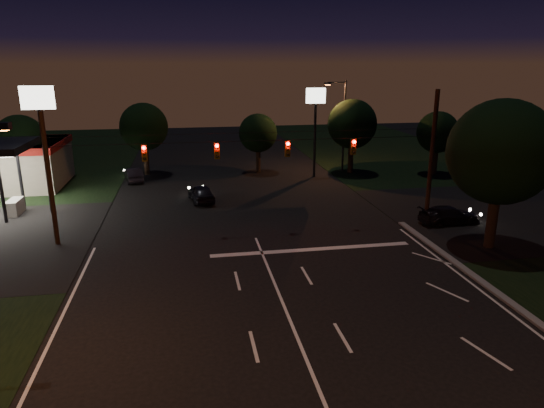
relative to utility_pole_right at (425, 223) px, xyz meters
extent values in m
plane|color=black|center=(-12.00, -15.00, 0.00)|extent=(140.00, 140.00, 0.00)
cube|color=black|center=(8.00, 1.00, 0.00)|extent=(20.00, 16.00, 0.02)
cube|color=silver|center=(-9.00, -3.50, 0.01)|extent=(12.00, 0.50, 0.01)
cylinder|color=black|center=(0.00, 0.00, 0.00)|extent=(0.30, 0.30, 9.00)
cylinder|color=black|center=(-24.00, 0.00, 0.00)|extent=(0.28, 0.28, 8.00)
cylinder|color=black|center=(-12.00, 0.00, 6.00)|extent=(24.00, 0.03, 0.03)
cylinder|color=black|center=(-12.00, 0.00, 6.50)|extent=(24.00, 0.02, 0.02)
cube|color=#3F3307|center=(-18.50, 0.00, 5.45)|extent=(0.32, 0.26, 1.00)
sphere|color=#FF0705|center=(-18.50, -0.16, 5.78)|extent=(0.22, 0.22, 0.22)
sphere|color=black|center=(-18.50, -0.16, 5.45)|extent=(0.20, 0.20, 0.20)
sphere|color=black|center=(-18.50, -0.16, 5.12)|extent=(0.20, 0.20, 0.20)
cube|color=#3F3307|center=(-14.20, 0.00, 5.45)|extent=(0.32, 0.26, 1.00)
sphere|color=#FF0705|center=(-14.20, -0.16, 5.78)|extent=(0.22, 0.22, 0.22)
sphere|color=black|center=(-14.20, -0.16, 5.45)|extent=(0.20, 0.20, 0.20)
sphere|color=black|center=(-14.20, -0.16, 5.12)|extent=(0.20, 0.20, 0.20)
cube|color=#3F3307|center=(-9.80, 0.00, 5.45)|extent=(0.32, 0.26, 1.00)
sphere|color=#FF0705|center=(-9.80, -0.16, 5.78)|extent=(0.22, 0.22, 0.22)
sphere|color=black|center=(-9.80, -0.16, 5.45)|extent=(0.20, 0.20, 0.20)
sphere|color=black|center=(-9.80, -0.16, 5.12)|extent=(0.20, 0.20, 0.20)
cube|color=#3F3307|center=(-5.50, 0.00, 5.45)|extent=(0.32, 0.26, 1.00)
sphere|color=#FF0705|center=(-5.50, -0.16, 5.78)|extent=(0.22, 0.22, 0.22)
sphere|color=black|center=(-5.50, -0.16, 5.45)|extent=(0.20, 0.20, 0.20)
sphere|color=black|center=(-5.50, -0.16, 5.12)|extent=(0.20, 0.20, 0.20)
cube|color=gray|center=(-28.50, 7.00, 0.55)|extent=(0.80, 2.00, 1.10)
cylinder|color=black|center=(-28.50, 5.00, 2.40)|extent=(0.24, 0.24, 4.80)
cylinder|color=black|center=(-28.50, 9.00, 2.40)|extent=(0.24, 0.24, 4.80)
cylinder|color=black|center=(-26.00, 7.00, 3.75)|extent=(0.24, 0.24, 7.50)
cube|color=white|center=(-26.00, 7.00, 8.30)|extent=(2.20, 0.30, 1.60)
cylinder|color=black|center=(-4.00, 15.00, 3.50)|extent=(0.24, 0.24, 7.00)
cube|color=white|center=(-4.00, 15.00, 7.70)|extent=(1.80, 0.30, 1.40)
cube|color=black|center=(-21.70, -13.00, 8.70)|extent=(0.60, 0.35, 0.22)
cube|color=orange|center=(-21.70, -13.00, 8.58)|extent=(0.45, 0.25, 0.04)
cylinder|color=black|center=(-0.50, 17.00, 4.50)|extent=(0.20, 0.20, 9.00)
cylinder|color=black|center=(-1.40, 17.00, 8.80)|extent=(1.80, 0.12, 0.12)
cube|color=black|center=(-2.30, 17.00, 8.70)|extent=(0.60, 0.35, 0.22)
cube|color=orange|center=(-2.30, 17.00, 8.58)|extent=(0.45, 0.25, 0.04)
cylinder|color=black|center=(1.50, -5.00, 2.00)|extent=(0.60, 0.60, 4.00)
sphere|color=black|center=(1.50, -5.00, 5.76)|extent=(6.00, 6.00, 6.00)
sphere|color=black|center=(2.10, -4.55, 5.58)|extent=(4.50, 4.50, 4.50)
sphere|color=black|center=(0.90, -4.70, 5.62)|extent=(4.20, 4.20, 4.20)
cylinder|color=black|center=(-30.00, 15.00, 1.50)|extent=(0.49, 0.49, 3.00)
sphere|color=black|center=(-30.00, 15.00, 4.32)|extent=(4.20, 4.20, 4.20)
sphere|color=black|center=(-29.58, 15.32, 4.19)|extent=(3.15, 3.15, 3.15)
sphere|color=black|center=(-30.42, 15.21, 4.23)|extent=(2.94, 2.94, 2.94)
cylinder|color=black|center=(-20.00, 19.00, 1.62)|extent=(0.52, 0.52, 3.25)
sphere|color=black|center=(-20.00, 19.00, 4.68)|extent=(4.60, 4.60, 4.60)
sphere|color=black|center=(-19.54, 19.34, 4.54)|extent=(3.45, 3.45, 3.45)
sphere|color=black|center=(-20.46, 19.23, 4.58)|extent=(3.22, 3.22, 3.22)
cylinder|color=black|center=(-9.00, 18.00, 1.38)|extent=(0.47, 0.47, 2.75)
sphere|color=black|center=(-9.00, 18.00, 3.96)|extent=(3.80, 3.80, 3.80)
sphere|color=black|center=(-8.62, 18.28, 3.85)|extent=(2.85, 2.85, 2.85)
sphere|color=black|center=(-9.38, 18.19, 3.87)|extent=(2.66, 2.66, 2.66)
cylinder|color=black|center=(0.00, 16.00, 1.70)|extent=(0.53, 0.53, 3.40)
sphere|color=black|center=(0.00, 16.00, 4.90)|extent=(4.80, 4.80, 4.80)
sphere|color=black|center=(0.48, 16.36, 4.75)|extent=(3.60, 3.60, 3.60)
sphere|color=black|center=(-0.48, 16.24, 4.79)|extent=(3.36, 3.36, 3.36)
cylinder|color=black|center=(8.00, 14.00, 1.45)|extent=(0.48, 0.48, 2.90)
sphere|color=black|center=(8.00, 14.00, 4.18)|extent=(4.00, 4.00, 4.00)
sphere|color=black|center=(8.40, 14.30, 4.06)|extent=(3.00, 3.00, 3.00)
sphere|color=black|center=(7.60, 14.20, 4.09)|extent=(2.80, 2.80, 2.80)
imported|color=black|center=(-15.06, 8.10, 0.68)|extent=(2.26, 4.20, 1.36)
imported|color=black|center=(-21.00, 16.09, 0.64)|extent=(2.17, 4.09, 1.28)
imported|color=black|center=(1.46, -0.46, 0.61)|extent=(4.32, 1.93, 1.23)
camera|label=1|loc=(-15.99, -29.41, 10.58)|focal=32.00mm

